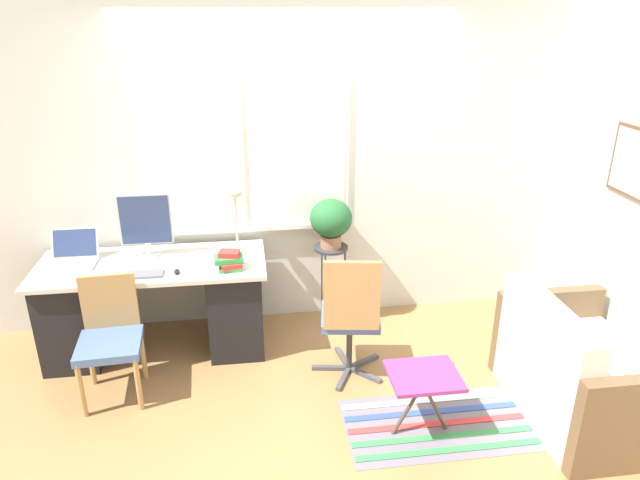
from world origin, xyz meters
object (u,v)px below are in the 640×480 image
plant_stand (331,256)px  folding_stool (424,379)px  office_chair_swivel (351,315)px  couch_loveseat (579,376)px  potted_plant (331,220)px  monitor (146,223)px  keyboard (140,274)px  desk_chair_wooden (110,335)px  desk_lamp (235,203)px  mouse (177,272)px  book_stack (229,261)px  laptop (73,257)px

plant_stand → folding_stool: plant_stand is taller
office_chair_swivel → couch_loveseat: bearing=165.6°
couch_loveseat → potted_plant: 2.08m
monitor → potted_plant: size_ratio=1.24×
keyboard → couch_loveseat: 3.05m
monitor → couch_loveseat: size_ratio=0.44×
couch_loveseat → desk_chair_wooden: bearing=78.0°
monitor → desk_lamp: monitor is taller
desk_chair_wooden → keyboard: bearing=55.8°
keyboard → office_chair_swivel: office_chair_swivel is taller
couch_loveseat → plant_stand: 2.01m
mouse → folding_stool: 1.86m
book_stack → desk_chair_wooden: (-0.82, -0.34, -0.35)m
laptop → mouse: size_ratio=5.04×
laptop → book_stack: (1.15, -0.25, 0.01)m
potted_plant → office_chair_swivel: bearing=-88.7°
desk_lamp → mouse: bearing=-135.2°
folding_stool → mouse: bearing=146.9°
office_chair_swivel → mouse: bearing=-8.3°
keyboard → book_stack: size_ratio=1.48×
mouse → couch_loveseat: couch_loveseat is taller
desk_lamp → couch_loveseat: bearing=-32.6°
mouse → folding_stool: bearing=-33.1°
keyboard → book_stack: (0.63, 0.03, 0.05)m
mouse → desk_lamp: 0.70m
desk_chair_wooden → desk_lamp: bearing=36.7°
laptop → mouse: bearing=-20.4°
keyboard → mouse: size_ratio=4.78×
monitor → couch_loveseat: bearing=-24.7°
monitor → office_chair_swivel: 1.68m
couch_loveseat → plant_stand: couch_loveseat is taller
plant_stand → potted_plant: (0.00, 0.00, 0.31)m
office_chair_swivel → couch_loveseat: size_ratio=0.86×
book_stack → desk_chair_wooden: 0.95m
desk_lamp → desk_chair_wooden: (-0.87, -0.74, -0.66)m
desk_chair_wooden → couch_loveseat: bearing=-15.5°
laptop → mouse: (0.78, -0.29, -0.03)m
book_stack → couch_loveseat: bearing=-24.0°
mouse → desk_lamp: (0.43, 0.43, 0.35)m
couch_loveseat → keyboard: bearing=71.5°
desk_chair_wooden → potted_plant: bearing=21.0°
keyboard → book_stack: 0.63m
mouse → book_stack: book_stack is taller
plant_stand → potted_plant: 0.31m
laptop → potted_plant: (1.96, 0.14, 0.14)m
mouse → potted_plant: (1.18, 0.43, 0.18)m
desk_lamp → potted_plant: 0.77m
desk_chair_wooden → plant_stand: bearing=21.0°
desk_lamp → plant_stand: (0.75, -0.00, -0.49)m
desk_chair_wooden → office_chair_swivel: office_chair_swivel is taller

